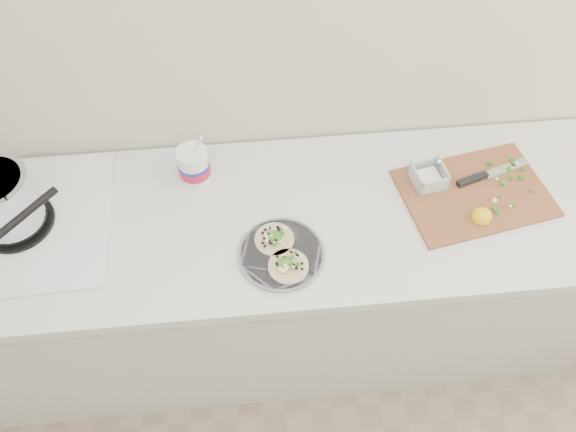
{
  "coord_description": "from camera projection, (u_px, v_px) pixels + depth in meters",
  "views": [
    {
      "loc": [
        -0.06,
        0.38,
        2.33
      ],
      "look_at": [
        0.04,
        1.37,
        0.96
      ],
      "focal_mm": 35.0,
      "sensor_mm": 36.0,
      "label": 1
    }
  ],
  "objects": [
    {
      "name": "tub",
      "position": [
        194.0,
        163.0,
        1.8
      ],
      "size": [
        0.1,
        0.1,
        0.23
      ],
      "rotation": [
        0.0,
        0.0,
        -0.31
      ],
      "color": "white",
      "rests_on": "counter"
    },
    {
      "name": "cutboard",
      "position": [
        471.0,
        189.0,
        1.81
      ],
      "size": [
        0.51,
        0.4,
        0.07
      ],
      "rotation": [
        0.0,
        0.0,
        0.18
      ],
      "color": "brown",
      "rests_on": "counter"
    },
    {
      "name": "counter",
      "position": [
        277.0,
        282.0,
        2.14
      ],
      "size": [
        2.44,
        0.66,
        0.9
      ],
      "color": "silver",
      "rests_on": "ground"
    },
    {
      "name": "stove",
      "position": [
        8.0,
        209.0,
        1.67
      ],
      "size": [
        0.58,
        0.54,
        0.27
      ],
      "rotation": [
        0.0,
        0.0,
        0.04
      ],
      "color": "silver",
      "rests_on": "counter"
    },
    {
      "name": "taco_plate",
      "position": [
        281.0,
        252.0,
        1.67
      ],
      "size": [
        0.26,
        0.26,
        0.04
      ],
      "rotation": [
        0.0,
        0.0,
        0.06
      ],
      "color": "slate",
      "rests_on": "counter"
    }
  ]
}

